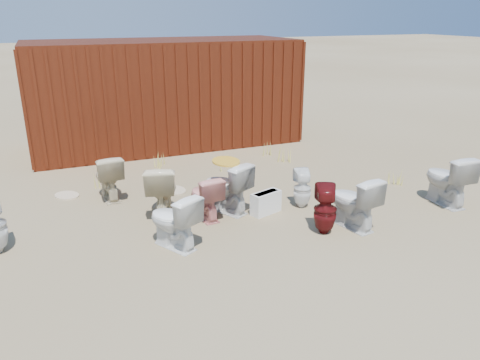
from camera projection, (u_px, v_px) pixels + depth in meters
name	position (u px, v px, depth m)	size (l,w,h in m)	color
ground	(256.00, 228.00, 6.85)	(100.00, 100.00, 0.00)	brown
shipping_container	(165.00, 93.00, 10.97)	(6.00, 2.40, 2.40)	#44150B
toilet_front_a	(173.00, 221.00, 6.18)	(0.43, 0.75, 0.77)	white
toilet_front_pink	(205.00, 197.00, 7.08)	(0.39, 0.68, 0.69)	#DB847E
toilet_front_c	(353.00, 202.00, 6.76)	(0.45, 0.78, 0.80)	silver
toilet_front_maroon	(325.00, 210.00, 6.59)	(0.32, 0.33, 0.72)	#530E0F
toilet_front_e	(447.00, 179.00, 7.59)	(0.48, 0.83, 0.85)	silver
toilet_back_beige_left	(108.00, 177.00, 7.82)	(0.43, 0.76, 0.77)	beige
toilet_back_beige_right	(162.00, 190.00, 7.18)	(0.46, 0.81, 0.83)	beige
toilet_back_yellowlid	(226.00, 187.00, 7.29)	(0.46, 0.80, 0.82)	silver
toilet_back_e	(302.00, 188.00, 7.50)	(0.28, 0.29, 0.63)	white
yellow_lid	(226.00, 161.00, 7.15)	(0.42, 0.52, 0.03)	gold
loose_tank	(266.00, 203.00, 7.31)	(0.50, 0.20, 0.35)	white
loose_lid_near	(175.00, 190.00, 8.27)	(0.38, 0.49, 0.02)	#C6B28F
loose_lid_far	(67.00, 195.00, 8.04)	(0.36, 0.47, 0.02)	beige
weed_clump_a	(103.00, 179.00, 8.47)	(0.36, 0.36, 0.28)	#C2B84D
weed_clump_b	(222.00, 163.00, 9.34)	(0.32, 0.32, 0.28)	#C2B84D
weed_clump_c	(283.00, 155.00, 9.81)	(0.36, 0.36, 0.34)	#C2B84D
weed_clump_d	(159.00, 160.00, 9.53)	(0.30, 0.30, 0.28)	#C2B84D
weed_clump_e	(264.00, 148.00, 10.36)	(0.34, 0.34, 0.31)	#C2B84D
weed_clump_f	(393.00, 178.00, 8.54)	(0.28, 0.28, 0.27)	#C2B84D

